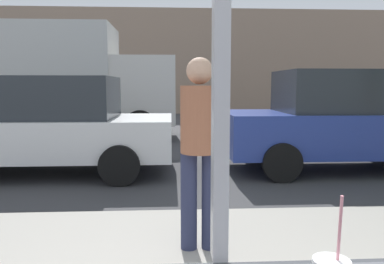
% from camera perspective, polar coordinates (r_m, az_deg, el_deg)
% --- Properties ---
extents(ground_plane, '(60.00, 60.00, 0.00)m').
position_cam_1_polar(ground_plane, '(9.23, -2.17, -2.56)').
color(ground_plane, '#38383A').
extents(building_facade_far, '(28.00, 1.20, 5.70)m').
position_cam_1_polar(building_facade_far, '(21.35, -2.81, 10.59)').
color(building_facade_far, gray).
rests_on(building_facade_far, ground).
extents(parked_car_white, '(4.25, 2.05, 1.70)m').
position_cam_1_polar(parked_car_white, '(7.02, -20.73, 1.02)').
color(parked_car_white, silver).
rests_on(parked_car_white, ground).
extents(parked_car_blue, '(4.16, 1.91, 1.82)m').
position_cam_1_polar(parked_car_blue, '(7.35, 21.47, 1.61)').
color(parked_car_blue, '#283D93').
rests_on(parked_car_blue, ground).
extents(box_truck, '(6.41, 2.44, 3.22)m').
position_cam_1_polar(box_truck, '(11.50, -20.01, 7.52)').
color(box_truck, beige).
rests_on(box_truck, ground).
extents(pedestrian, '(0.32, 0.32, 1.63)m').
position_cam_1_polar(pedestrian, '(3.13, 1.15, -1.47)').
color(pedestrian, '#2A2F4D').
rests_on(pedestrian, sidewalk_strip).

